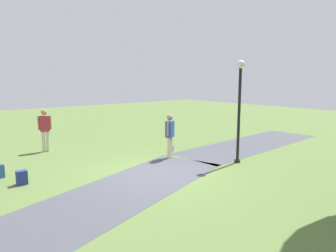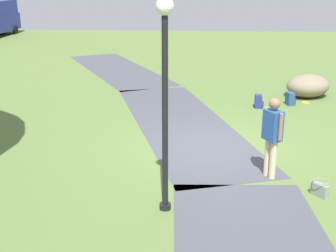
% 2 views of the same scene
% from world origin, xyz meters
% --- Properties ---
extents(ground_plane, '(48.00, 48.00, 0.00)m').
position_xyz_m(ground_plane, '(0.00, 0.00, 0.00)').
color(ground_plane, '#566F38').
extents(footpath_segment_near, '(8.11, 2.78, 0.01)m').
position_xyz_m(footpath_segment_near, '(-6.00, -0.66, 0.00)').
color(footpath_segment_near, '#45474F').
rests_on(footpath_segment_near, ground).
extents(footpath_segment_mid, '(8.35, 4.61, 0.01)m').
position_xyz_m(footpath_segment_mid, '(1.82, 0.71, 0.00)').
color(footpath_segment_mid, '#45474F').
rests_on(footpath_segment_mid, ground).
extents(lamp_post, '(0.28, 0.28, 3.54)m').
position_xyz_m(lamp_post, '(-3.02, 0.83, 2.19)').
color(lamp_post, black).
rests_on(lamp_post, ground).
extents(woman_with_handbag, '(0.46, 0.39, 1.63)m').
position_xyz_m(woman_with_handbag, '(-1.59, -1.16, 0.94)').
color(woman_with_handbag, beige).
rests_on(woman_with_handbag, ground).
extents(man_near_boulder, '(0.51, 0.32, 1.71)m').
position_xyz_m(man_near_boulder, '(1.60, -5.16, 0.99)').
color(man_near_boulder, beige).
rests_on(man_near_boulder, ground).
extents(handbag_on_grass, '(0.38, 0.38, 0.31)m').
position_xyz_m(handbag_on_grass, '(-2.38, -1.95, 0.14)').
color(handbag_on_grass, gray).
rests_on(handbag_on_grass, ground).
extents(spare_backpack_on_lawn, '(0.29, 0.27, 0.40)m').
position_xyz_m(spare_backpack_on_lawn, '(3.44, -1.60, 0.19)').
color(spare_backpack_on_lawn, navy).
rests_on(spare_backpack_on_lawn, ground).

